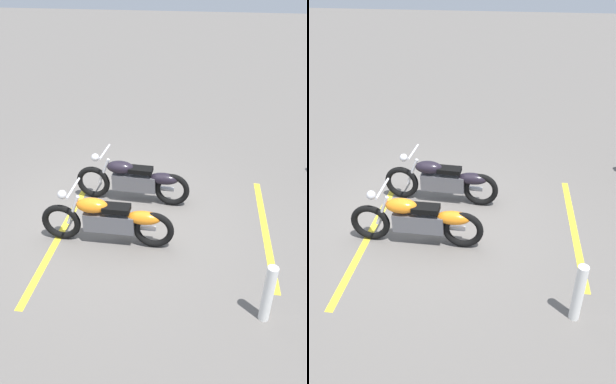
# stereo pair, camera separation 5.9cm
# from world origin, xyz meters

# --- Properties ---
(ground_plane) EXTENTS (60.00, 60.00, 0.00)m
(ground_plane) POSITION_xyz_m (0.00, 0.00, 0.00)
(ground_plane) COLOR #66605B
(motorcycle_bright_foreground) EXTENTS (2.23, 0.62, 1.04)m
(motorcycle_bright_foreground) POSITION_xyz_m (0.11, -0.67, 0.46)
(motorcycle_bright_foreground) COLOR black
(motorcycle_bright_foreground) RESTS_ON ground
(motorcycle_dark_foreground) EXTENTS (2.23, 0.62, 1.04)m
(motorcycle_dark_foreground) POSITION_xyz_m (0.25, 0.67, 0.46)
(motorcycle_dark_foreground) COLOR black
(motorcycle_dark_foreground) RESTS_ON ground
(bollard_post) EXTENTS (0.14, 0.14, 0.89)m
(bollard_post) POSITION_xyz_m (2.52, -1.92, 0.45)
(bollard_post) COLOR white
(bollard_post) RESTS_ON ground
(parking_stripe_near) EXTENTS (0.20, 3.20, 0.01)m
(parking_stripe_near) POSITION_xyz_m (-0.82, -0.73, 0.00)
(parking_stripe_near) COLOR yellow
(parking_stripe_near) RESTS_ON ground
(parking_stripe_mid) EXTENTS (0.20, 3.20, 0.01)m
(parking_stripe_mid) POSITION_xyz_m (2.70, 0.13, 0.00)
(parking_stripe_mid) COLOR yellow
(parking_stripe_mid) RESTS_ON ground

